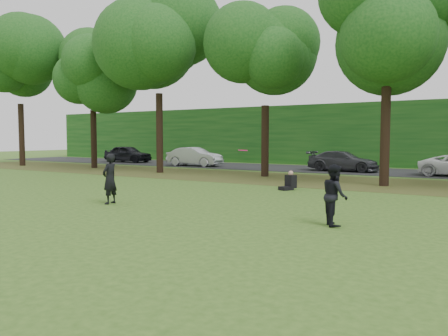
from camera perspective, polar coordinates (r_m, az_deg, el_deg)
name	(u,v)px	position (r m, az deg, el deg)	size (l,w,h in m)	color
ground	(139,219)	(12.42, -10.99, -6.59)	(120.00, 120.00, 0.00)	#31571B
leaf_litter	(308,180)	(23.59, 10.93, -1.57)	(60.00, 7.00, 0.01)	#50421C
street	(350,170)	(31.17, 16.14, -0.31)	(70.00, 7.00, 0.02)	black
far_hedge	(372,135)	(36.91, 18.72, 4.15)	(70.00, 3.00, 5.00)	#144716
player_left	(110,179)	(15.37, -14.70, -1.38)	(0.63, 0.41, 1.72)	black
player_right	(335,195)	(11.58, 14.27, -3.44)	(0.77, 0.60, 1.58)	black
parked_cars	(303,160)	(31.03, 10.31, 1.08)	(39.51, 3.07, 1.53)	black
frisbee	(243,150)	(12.60, 2.48, 2.32)	(0.29, 0.29, 0.04)	#DF1268
seated_person	(289,183)	(19.13, 8.54, -1.91)	(0.66, 0.83, 0.83)	black
tree_line	(303,30)	(24.19, 10.34, 17.27)	(55.30, 7.90, 12.31)	black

